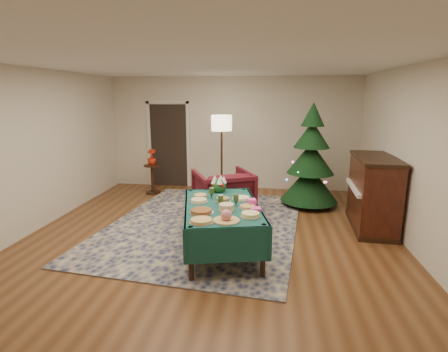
# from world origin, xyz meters

# --- Properties ---
(room_shell) EXTENTS (7.00, 7.00, 7.00)m
(room_shell) POSITION_xyz_m (0.00, 0.00, 1.35)
(room_shell) COLOR #593319
(room_shell) RESTS_ON ground
(doorway) EXTENTS (1.08, 0.04, 2.16)m
(doorway) POSITION_xyz_m (-1.60, 3.48, 1.10)
(doorway) COLOR black
(doorway) RESTS_ON ground
(rug) EXTENTS (3.67, 4.55, 0.02)m
(rug) POSITION_xyz_m (-0.22, 0.81, 0.01)
(rug) COLOR #131C49
(rug) RESTS_ON ground
(buffet_table) EXTENTS (1.45, 2.02, 0.71)m
(buffet_table) POSITION_xyz_m (0.24, -0.22, 0.57)
(buffet_table) COLOR black
(buffet_table) RESTS_ON ground
(platter_0) EXTENTS (0.31, 0.31, 0.04)m
(platter_0) POSITION_xyz_m (0.09, -0.96, 0.73)
(platter_0) COLOR silver
(platter_0) RESTS_ON buffet_table
(platter_1) EXTENTS (0.35, 0.35, 0.15)m
(platter_1) POSITION_xyz_m (0.39, -0.88, 0.77)
(platter_1) COLOR silver
(platter_1) RESTS_ON buffet_table
(platter_2) EXTENTS (0.27, 0.27, 0.06)m
(platter_2) POSITION_xyz_m (0.68, -0.68, 0.74)
(platter_2) COLOR silver
(platter_2) RESTS_ON buffet_table
(platter_3) EXTENTS (0.33, 0.33, 0.05)m
(platter_3) POSITION_xyz_m (0.02, -0.61, 0.74)
(platter_3) COLOR silver
(platter_3) RESTS_ON buffet_table
(platter_4) EXTENTS (0.24, 0.24, 0.10)m
(platter_4) POSITION_xyz_m (0.34, -0.48, 0.76)
(platter_4) COLOR silver
(platter_4) RESTS_ON buffet_table
(platter_5) EXTENTS (0.25, 0.25, 0.04)m
(platter_5) POSITION_xyz_m (0.62, -0.32, 0.73)
(platter_5) COLOR silver
(platter_5) RESTS_ON buffet_table
(platter_6) EXTENTS (0.27, 0.27, 0.05)m
(platter_6) POSITION_xyz_m (-0.11, -0.14, 0.74)
(platter_6) COLOR silver
(platter_6) RESTS_ON buffet_table
(platter_7) EXTENTS (0.23, 0.23, 0.07)m
(platter_7) POSITION_xyz_m (0.24, -0.09, 0.74)
(platter_7) COLOR silver
(platter_7) RESTS_ON buffet_table
(platter_8) EXTENTS (0.29, 0.29, 0.04)m
(platter_8) POSITION_xyz_m (0.50, 0.09, 0.73)
(platter_8) COLOR silver
(platter_8) RESTS_ON buffet_table
(platter_9) EXTENTS (0.23, 0.23, 0.04)m
(platter_9) POSITION_xyz_m (-0.14, 0.14, 0.73)
(platter_9) COLOR silver
(platter_9) RESTS_ON buffet_table
(goblet_0) EXTENTS (0.08, 0.08, 0.17)m
(goblet_0) POSITION_xyz_m (0.04, 0.09, 0.80)
(goblet_0) COLOR #2D471E
(goblet_0) RESTS_ON buffet_table
(goblet_1) EXTENTS (0.08, 0.08, 0.17)m
(goblet_1) POSITION_xyz_m (0.45, -0.23, 0.80)
(goblet_1) COLOR #2D471E
(goblet_1) RESTS_ON buffet_table
(goblet_2) EXTENTS (0.08, 0.08, 0.17)m
(goblet_2) POSITION_xyz_m (0.24, -0.29, 0.80)
(goblet_2) COLOR #2D471E
(goblet_2) RESTS_ON buffet_table
(napkin_stack) EXTENTS (0.17, 0.17, 0.04)m
(napkin_stack) POSITION_xyz_m (0.73, -0.40, 0.73)
(napkin_stack) COLOR #ED41A9
(napkin_stack) RESTS_ON buffet_table
(gift_box) EXTENTS (0.14, 0.14, 0.09)m
(gift_box) POSITION_xyz_m (0.67, -0.19, 0.76)
(gift_box) COLOR #FB45AC
(gift_box) RESTS_ON buffet_table
(centerpiece) EXTENTS (0.26, 0.26, 0.29)m
(centerpiece) POSITION_xyz_m (0.10, 0.48, 0.84)
(centerpiece) COLOR #1E4C1E
(centerpiece) RESTS_ON buffet_table
(armchair) EXTENTS (1.27, 1.24, 1.00)m
(armchair) POSITION_xyz_m (0.07, 1.22, 0.50)
(armchair) COLOR #4F101A
(armchair) RESTS_ON ground
(floor_lamp) EXTENTS (0.45, 0.45, 1.84)m
(floor_lamp) POSITION_xyz_m (-0.14, 2.58, 1.56)
(floor_lamp) COLOR #A57F3F
(floor_lamp) RESTS_ON ground
(side_table) EXTENTS (0.38, 0.38, 0.68)m
(side_table) POSITION_xyz_m (-1.80, 2.71, 0.33)
(side_table) COLOR black
(side_table) RESTS_ON ground
(potted_plant) EXTENTS (0.21, 0.37, 0.21)m
(potted_plant) POSITION_xyz_m (-1.80, 2.71, 0.78)
(potted_plant) COLOR red
(potted_plant) RESTS_ON side_table
(christmas_tree) EXTENTS (1.23, 1.23, 2.13)m
(christmas_tree) POSITION_xyz_m (1.74, 2.23, 0.96)
(christmas_tree) COLOR black
(christmas_tree) RESTS_ON ground
(piano) EXTENTS (0.76, 1.48, 1.25)m
(piano) POSITION_xyz_m (2.68, 1.06, 0.61)
(piano) COLOR black
(piano) RESTS_ON ground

